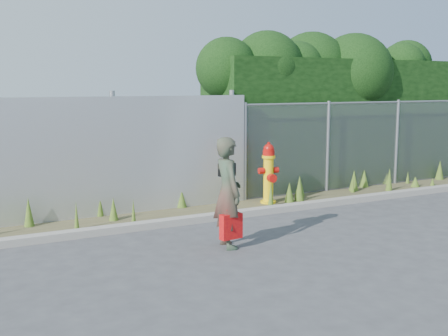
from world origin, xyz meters
TOP-DOWN VIEW (x-y plane):
  - ground at (0.00, 0.00)m, footprint 80.00×80.00m
  - curb at (0.00, 1.80)m, footprint 16.00×0.22m
  - weed_strip at (0.11, 2.53)m, footprint 16.00×1.33m
  - corrugated_fence at (-3.25, 3.01)m, footprint 8.50×0.21m
  - chainlink_fence at (4.25, 3.00)m, footprint 6.50×0.07m
  - hedge at (4.27, 4.01)m, footprint 7.73×2.21m
  - fire_hydrant at (1.31, 2.50)m, footprint 0.42×0.38m
  - woman at (-0.87, 0.21)m, footprint 0.46×0.64m
  - red_tote_bag at (-0.90, 0.05)m, footprint 0.34×0.12m
  - black_shoulder_bag at (-0.78, 0.41)m, footprint 0.26×0.11m

SIDE VIEW (x-z plane):
  - ground at x=0.00m, z-range 0.00..0.00m
  - curb at x=0.00m, z-range 0.00..0.12m
  - weed_strip at x=0.11m, z-range -0.13..0.41m
  - red_tote_bag at x=-0.90m, z-range 0.13..0.58m
  - fire_hydrant at x=1.31m, z-range -0.02..1.25m
  - woman at x=-0.87m, z-range 0.00..1.66m
  - chainlink_fence at x=4.25m, z-range 0.01..2.06m
  - corrugated_fence at x=-3.25m, z-range -0.05..2.25m
  - black_shoulder_bag at x=-0.78m, z-range 1.04..1.24m
  - hedge at x=4.27m, z-range 0.21..3.89m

